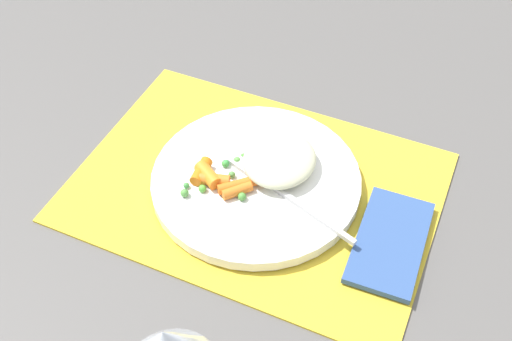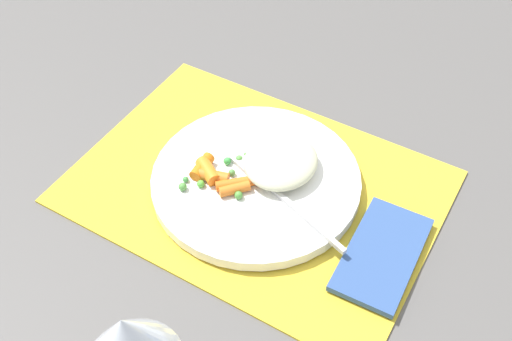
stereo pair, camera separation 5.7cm
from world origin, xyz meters
The scene contains 8 objects.
ground_plane centered at (0.00, 0.00, 0.00)m, with size 2.40×2.40×0.00m, color #565451.
placemat centered at (0.00, 0.00, 0.00)m, with size 0.43×0.31×0.01m, color gold.
plate centered at (0.00, 0.00, 0.01)m, with size 0.25×0.25×0.01m, color white.
rice_mound centered at (-0.02, -0.02, 0.03)m, with size 0.09×0.10×0.03m, color beige.
carrot_portion centered at (0.04, 0.03, 0.03)m, with size 0.08×0.05×0.02m.
pea_scatter centered at (0.04, 0.03, 0.03)m, with size 0.08×0.09×0.01m.
fork centered at (-0.03, 0.01, 0.02)m, with size 0.18×0.07×0.01m.
napkin centered at (-0.17, 0.02, 0.01)m, with size 0.07×0.14×0.01m, color #33518C.
Camera 2 is at (-0.25, 0.43, 0.57)m, focal length 43.36 mm.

